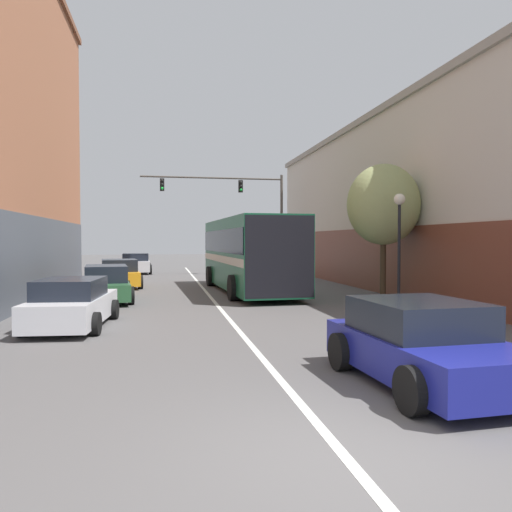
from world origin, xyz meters
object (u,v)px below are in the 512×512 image
bus (249,251)px  parked_car_left_near (72,304)px  parked_car_left_distant (106,284)px  street_lamp (399,233)px  parked_car_left_far (136,264)px  street_tree_near (383,205)px  traffic_signal_gantry (240,201)px  parked_car_left_mid (119,274)px  hatchback_foreground (423,345)px

bus → parked_car_left_near: 10.35m
parked_car_left_distant → street_lamp: bearing=-119.4°
parked_car_left_near → parked_car_left_far: parked_car_left_far is taller
street_tree_near → traffic_signal_gantry: bearing=101.3°
parked_car_left_mid → parked_car_left_far: 10.35m
bus → parked_car_left_mid: bearing=58.2°
parked_car_left_distant → street_tree_near: street_tree_near is taller
street_tree_near → bus: bearing=134.3°
bus → parked_car_left_far: bearing=20.0°
parked_car_left_mid → parked_car_left_far: bearing=-8.5°
traffic_signal_gantry → hatchback_foreground: bearing=-92.3°
bus → parked_car_left_mid: (-5.92, 3.31, -1.17)m
parked_car_left_near → street_lamp: bearing=-76.2°
bus → parked_car_left_near: size_ratio=2.45×
parked_car_left_near → parked_car_left_mid: parked_car_left_mid is taller
parked_car_left_mid → street_tree_near: street_tree_near is taller
parked_car_left_mid → parked_car_left_near: bearing=171.7°
traffic_signal_gantry → street_lamp: size_ratio=2.44×
parked_car_left_mid → street_lamp: street_lamp is taller
hatchback_foreground → parked_car_left_near: (-6.45, 6.52, -0.02)m
street_tree_near → parked_car_left_far: bearing=119.0°
street_lamp → parked_car_left_far: bearing=115.5°
hatchback_foreground → parked_car_left_distant: (-6.21, 12.29, 0.01)m
traffic_signal_gantry → parked_car_left_near: bearing=-111.4°
traffic_signal_gantry → street_lamp: bearing=-81.3°
bus → traffic_signal_gantry: 11.33m
street_lamp → parked_car_left_mid: bearing=135.0°
parked_car_left_distant → parked_car_left_near: bearing=170.9°
parked_car_left_mid → traffic_signal_gantry: (7.22, 7.51, 4.27)m
parked_car_left_mid → parked_car_left_distant: 5.77m
hatchback_foreground → parked_car_left_mid: size_ratio=0.90×
hatchback_foreground → parked_car_left_mid: bearing=15.9°
bus → traffic_signal_gantry: (1.30, 10.82, 3.10)m
parked_car_left_mid → traffic_signal_gantry: traffic_signal_gantry is taller
parked_car_left_near → parked_car_left_mid: (0.23, 11.55, 0.04)m
bus → parked_car_left_mid: bus is taller
bus → street_tree_near: (4.37, -4.48, 1.82)m
bus → parked_car_left_distant: (-5.92, -2.46, -1.18)m
parked_car_left_distant → traffic_signal_gantry: traffic_signal_gantry is taller
parked_car_left_near → parked_car_left_mid: size_ratio=0.98×
hatchback_foreground → parked_car_left_near: bearing=41.7°
hatchback_foreground → parked_car_left_far: (-5.97, 28.42, 0.04)m
parked_car_left_mid → street_tree_near: 13.24m
bus → parked_car_left_mid: 6.89m
hatchback_foreground → traffic_signal_gantry: 25.95m
parked_car_left_near → parked_car_left_far: size_ratio=1.08×
parked_car_left_far → parked_car_left_distant: (-0.24, -16.12, -0.03)m
parked_car_left_far → traffic_signal_gantry: bearing=-115.1°
bus → street_lamp: bearing=-151.5°
bus → street_tree_near: bearing=-138.3°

